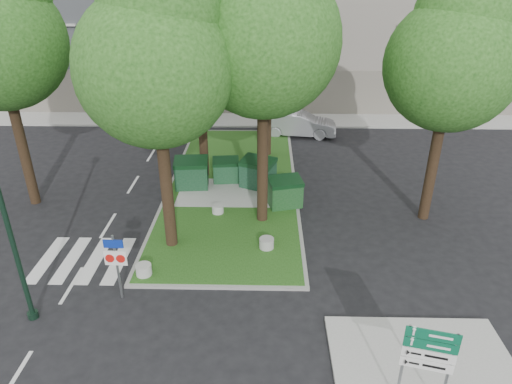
{
  "coord_description": "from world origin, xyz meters",
  "views": [
    {
      "loc": [
        2.12,
        -12.42,
        9.87
      ],
      "look_at": [
        1.76,
        3.3,
        2.0
      ],
      "focal_mm": 32.0,
      "sensor_mm": 36.0,
      "label": 1
    }
  ],
  "objects_px": {
    "bollard_right": "(267,243)",
    "directional_sign": "(428,356)",
    "dumpster_b": "(226,170)",
    "dumpster_c": "(258,173)",
    "litter_bin": "(262,179)",
    "tree_median_mid": "(200,36)",
    "tree_median_near_left": "(157,53)",
    "bollard_left": "(144,270)",
    "dumpster_d": "(285,192)",
    "tree_median_near_right": "(266,24)",
    "traffic_sign_pole": "(116,259)",
    "dumpster_a": "(192,173)",
    "bollard_mid": "(218,209)",
    "car_silver": "(299,124)",
    "tree_street_right": "(456,52)",
    "car_white": "(165,111)",
    "street_lamp": "(5,214)"
  },
  "relations": [
    {
      "from": "bollard_right",
      "to": "tree_median_mid",
      "type": "bearing_deg",
      "value": 114.63
    },
    {
      "from": "dumpster_b",
      "to": "dumpster_c",
      "type": "distance_m",
      "value": 1.72
    },
    {
      "from": "car_silver",
      "to": "dumpster_d",
      "type": "bearing_deg",
      "value": 179.61
    },
    {
      "from": "dumpster_d",
      "to": "car_silver",
      "type": "relative_size",
      "value": 0.36
    },
    {
      "from": "directional_sign",
      "to": "tree_street_right",
      "type": "bearing_deg",
      "value": 85.64
    },
    {
      "from": "dumpster_d",
      "to": "dumpster_c",
      "type": "bearing_deg",
      "value": 108.25
    },
    {
      "from": "car_silver",
      "to": "tree_street_right",
      "type": "bearing_deg",
      "value": -148.27
    },
    {
      "from": "bollard_mid",
      "to": "tree_median_mid",
      "type": "bearing_deg",
      "value": 103.4
    },
    {
      "from": "dumpster_b",
      "to": "bollard_left",
      "type": "height_order",
      "value": "dumpster_b"
    },
    {
      "from": "tree_median_near_left",
      "to": "dumpster_a",
      "type": "xyz_separation_m",
      "value": [
        -0.04,
        5.0,
        -6.48
      ]
    },
    {
      "from": "bollard_mid",
      "to": "dumpster_c",
      "type": "bearing_deg",
      "value": 57.58
    },
    {
      "from": "bollard_mid",
      "to": "street_lamp",
      "type": "xyz_separation_m",
      "value": [
        -5.13,
        -6.62,
        3.4
      ]
    },
    {
      "from": "traffic_sign_pole",
      "to": "dumpster_a",
      "type": "bearing_deg",
      "value": 84.02
    },
    {
      "from": "dumpster_c",
      "to": "car_white",
      "type": "bearing_deg",
      "value": 146.73
    },
    {
      "from": "tree_street_right",
      "to": "traffic_sign_pole",
      "type": "height_order",
      "value": "tree_street_right"
    },
    {
      "from": "tree_median_near_left",
      "to": "dumpster_c",
      "type": "bearing_deg",
      "value": 58.25
    },
    {
      "from": "bollard_left",
      "to": "car_silver",
      "type": "height_order",
      "value": "car_silver"
    },
    {
      "from": "tree_median_mid",
      "to": "tree_street_right",
      "type": "distance_m",
      "value": 10.77
    },
    {
      "from": "tree_median_mid",
      "to": "bollard_mid",
      "type": "relative_size",
      "value": 19.54
    },
    {
      "from": "tree_median_near_right",
      "to": "street_lamp",
      "type": "xyz_separation_m",
      "value": [
        -7.16,
        -6.18,
        -4.28
      ]
    },
    {
      "from": "tree_median_mid",
      "to": "dumpster_d",
      "type": "height_order",
      "value": "tree_median_mid"
    },
    {
      "from": "tree_median_near_right",
      "to": "car_white",
      "type": "xyz_separation_m",
      "value": [
        -6.95,
        13.5,
        -7.22
      ]
    },
    {
      "from": "tree_street_right",
      "to": "directional_sign",
      "type": "bearing_deg",
      "value": -108.09
    },
    {
      "from": "bollard_left",
      "to": "litter_bin",
      "type": "height_order",
      "value": "litter_bin"
    },
    {
      "from": "tree_street_right",
      "to": "litter_bin",
      "type": "xyz_separation_m",
      "value": [
        -7.14,
        2.82,
        -6.55
      ]
    },
    {
      "from": "dumpster_b",
      "to": "bollard_right",
      "type": "bearing_deg",
      "value": -76.61
    },
    {
      "from": "directional_sign",
      "to": "car_white",
      "type": "height_order",
      "value": "directional_sign"
    },
    {
      "from": "bollard_mid",
      "to": "dumpster_d",
      "type": "bearing_deg",
      "value": 14.36
    },
    {
      "from": "tree_median_near_left",
      "to": "directional_sign",
      "type": "bearing_deg",
      "value": -44.19
    },
    {
      "from": "bollard_right",
      "to": "street_lamp",
      "type": "relative_size",
      "value": 0.09
    },
    {
      "from": "tree_median_near_right",
      "to": "car_silver",
      "type": "distance_m",
      "value": 13.27
    },
    {
      "from": "dumpster_b",
      "to": "directional_sign",
      "type": "height_order",
      "value": "directional_sign"
    },
    {
      "from": "tree_median_near_left",
      "to": "bollard_left",
      "type": "xyz_separation_m",
      "value": [
        -0.69,
        -2.06,
        -7.0
      ]
    },
    {
      "from": "dumpster_b",
      "to": "car_white",
      "type": "relative_size",
      "value": 0.31
    },
    {
      "from": "bollard_left",
      "to": "tree_street_right",
      "type": "bearing_deg",
      "value": 22.17
    },
    {
      "from": "dumpster_c",
      "to": "bollard_mid",
      "type": "relative_size",
      "value": 3.74
    },
    {
      "from": "dumpster_b",
      "to": "tree_median_near_right",
      "type": "bearing_deg",
      "value": -67.91
    },
    {
      "from": "dumpster_c",
      "to": "litter_bin",
      "type": "relative_size",
      "value": 3.03
    },
    {
      "from": "tree_street_right",
      "to": "directional_sign",
      "type": "height_order",
      "value": "tree_street_right"
    },
    {
      "from": "dumpster_d",
      "to": "car_silver",
      "type": "distance_m",
      "value": 9.82
    },
    {
      "from": "tree_median_mid",
      "to": "litter_bin",
      "type": "xyz_separation_m",
      "value": [
        2.86,
        -1.18,
        -6.54
      ]
    },
    {
      "from": "bollard_mid",
      "to": "car_silver",
      "type": "relative_size",
      "value": 0.11
    },
    {
      "from": "dumpster_a",
      "to": "directional_sign",
      "type": "bearing_deg",
      "value": -62.76
    },
    {
      "from": "bollard_right",
      "to": "directional_sign",
      "type": "height_order",
      "value": "directional_sign"
    },
    {
      "from": "car_white",
      "to": "car_silver",
      "type": "height_order",
      "value": "car_silver"
    },
    {
      "from": "dumpster_a",
      "to": "bollard_right",
      "type": "relative_size",
      "value": 3.0
    },
    {
      "from": "tree_median_near_right",
      "to": "traffic_sign_pole",
      "type": "relative_size",
      "value": 4.77
    },
    {
      "from": "tree_street_right",
      "to": "tree_median_near_left",
      "type": "bearing_deg",
      "value": -166.61
    },
    {
      "from": "dumpster_b",
      "to": "bollard_mid",
      "type": "bearing_deg",
      "value": -97.12
    },
    {
      "from": "tree_median_near_right",
      "to": "litter_bin",
      "type": "bearing_deg",
      "value": 92.42
    }
  ]
}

